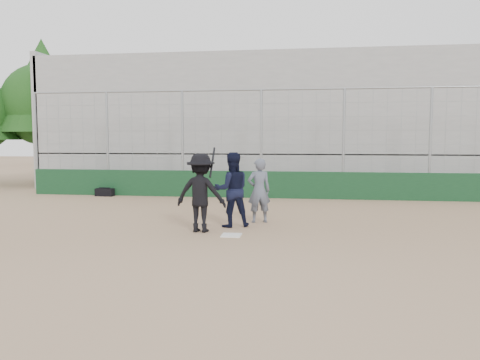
# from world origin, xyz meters

# --- Properties ---
(ground) EXTENTS (90.00, 90.00, 0.00)m
(ground) POSITION_xyz_m (0.00, 0.00, 0.00)
(ground) COLOR brown
(ground) RESTS_ON ground
(home_plate) EXTENTS (0.44, 0.44, 0.02)m
(home_plate) POSITION_xyz_m (0.00, 0.00, 0.01)
(home_plate) COLOR white
(home_plate) RESTS_ON ground
(backstop) EXTENTS (18.10, 0.25, 4.04)m
(backstop) POSITION_xyz_m (0.00, 7.00, 0.96)
(backstop) COLOR #10341B
(backstop) RESTS_ON ground
(bleachers) EXTENTS (20.25, 6.70, 6.98)m
(bleachers) POSITION_xyz_m (0.00, 11.95, 2.92)
(bleachers) COLOR gray
(bleachers) RESTS_ON ground
(tree_left) EXTENTS (4.48, 4.48, 7.00)m
(tree_left) POSITION_xyz_m (-11.00, 11.00, 4.39)
(tree_left) COLOR #342513
(tree_left) RESTS_ON ground
(batter_at_plate) EXTENTS (1.26, 0.84, 2.00)m
(batter_at_plate) POSITION_xyz_m (-0.79, 0.38, 0.93)
(batter_at_plate) COLOR black
(batter_at_plate) RESTS_ON ground
(catcher_crouched) EXTENTS (1.11, 1.00, 1.25)m
(catcher_crouched) POSITION_xyz_m (-0.16, 1.05, 0.62)
(catcher_crouched) COLOR black
(catcher_crouched) RESTS_ON ground
(umpire) EXTENTS (0.72, 0.59, 1.52)m
(umpire) POSITION_xyz_m (0.45, 1.79, 0.76)
(umpire) COLOR #555C6C
(umpire) RESTS_ON ground
(equipment_bag) EXTENTS (0.72, 0.35, 0.34)m
(equipment_bag) POSITION_xyz_m (-6.00, 6.63, 0.15)
(equipment_bag) COLOR black
(equipment_bag) RESTS_ON ground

